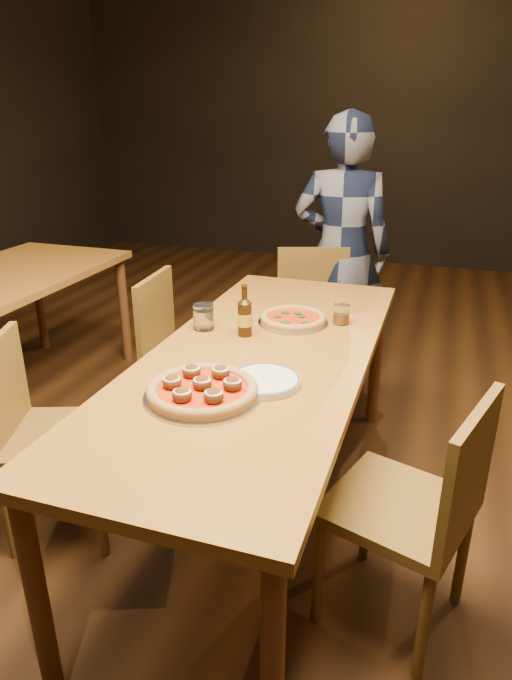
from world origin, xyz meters
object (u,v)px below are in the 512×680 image
(chair_main_e, at_px, (398,505))
(pizza_meatball, at_px, (202,389))
(table_main, at_px, (260,370))
(pizza_margherita, at_px, (293,319))
(chair_end, at_px, (314,326))
(diner, at_px, (341,253))
(chair_main_nw, at_px, (59,434))
(beer_bottle, at_px, (245,318))
(water_glass, at_px, (204,317))
(amber_glass, at_px, (341,314))
(plate_stack, at_px, (265,381))
(chair_main_sw, at_px, (193,355))

(chair_main_e, xyz_separation_m, pizza_meatball, (-0.64, -0.06, 0.33))
(table_main, distance_m, pizza_margherita, 0.36)
(chair_end, bearing_deg, diner, 59.50)
(chair_main_nw, xyz_separation_m, beer_bottle, (0.60, 0.46, 0.39))
(chair_end, xyz_separation_m, pizza_margherita, (0.07, -0.78, 0.32))
(water_glass, distance_m, amber_glass, 0.58)
(chair_main_e, distance_m, beer_bottle, 0.92)
(table_main, xyz_separation_m, chair_main_e, (0.57, -0.34, -0.23))
(pizza_margherita, bearing_deg, plate_stack, -84.10)
(chair_end, xyz_separation_m, diner, (0.07, 0.34, 0.35))
(pizza_meatball, distance_m, water_glass, 0.60)
(diner, bearing_deg, chair_main_e, 101.77)
(pizza_meatball, xyz_separation_m, pizza_margherita, (0.10, 0.74, -0.01))
(chair_main_e, relative_size, beer_bottle, 4.28)
(water_glass, bearing_deg, chair_end, 74.90)
(chair_end, distance_m, diner, 0.50)
(chair_main_e, distance_m, diner, 1.92)
(chair_main_e, bearing_deg, diner, -145.66)
(plate_stack, bearing_deg, water_glass, 134.09)
(chair_main_e, relative_size, pizza_margherita, 2.94)
(chair_end, distance_m, pizza_meatball, 1.56)
(table_main, relative_size, diner, 1.25)
(pizza_meatball, height_order, water_glass, water_glass)
(table_main, height_order, chair_main_e, chair_main_e)
(chair_main_nw, height_order, pizza_margherita, chair_main_nw)
(table_main, relative_size, pizza_meatball, 5.29)
(beer_bottle, height_order, amber_glass, beer_bottle)
(diner, bearing_deg, chair_main_nw, 62.34)
(table_main, distance_m, pizza_meatball, 0.41)
(table_main, bearing_deg, chair_main_nw, -156.31)
(chair_main_e, bearing_deg, pizza_meatball, -67.33)
(chair_main_sw, height_order, pizza_meatball, chair_main_sw)
(chair_end, height_order, pizza_meatball, chair_end)
(chair_end, bearing_deg, table_main, -106.46)
(chair_main_sw, xyz_separation_m, plate_stack, (0.63, -0.78, 0.32))
(table_main, bearing_deg, chair_end, 92.02)
(chair_main_sw, relative_size, pizza_meatball, 2.34)
(chair_end, xyz_separation_m, amber_glass, (0.27, -0.72, 0.34))
(water_glass, xyz_separation_m, amber_glass, (0.53, 0.24, -0.01))
(chair_main_sw, distance_m, beer_bottle, 0.68)
(table_main, distance_m, chair_main_nw, 0.82)
(chair_main_nw, xyz_separation_m, plate_stack, (0.81, 0.06, 0.33))
(plate_stack, bearing_deg, pizza_margherita, 95.90)
(pizza_margherita, bearing_deg, chair_main_sw, 162.15)
(table_main, relative_size, chair_main_nw, 2.31)
(pizza_margherita, relative_size, plate_stack, 1.27)
(amber_glass, bearing_deg, beer_bottle, -143.11)
(amber_glass, bearing_deg, pizza_margherita, -163.35)
(plate_stack, bearing_deg, pizza_meatball, -137.80)
(beer_bottle, bearing_deg, chair_main_sw, 137.52)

